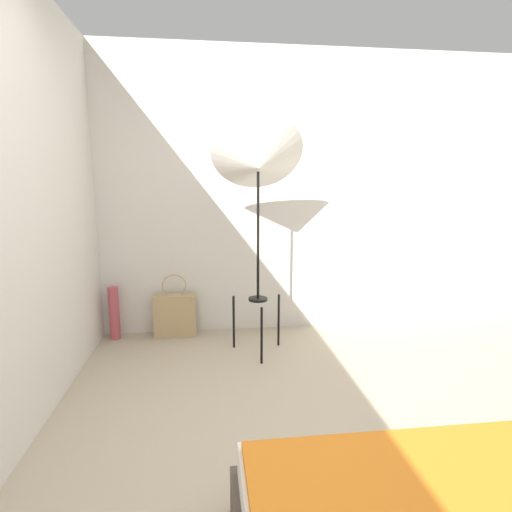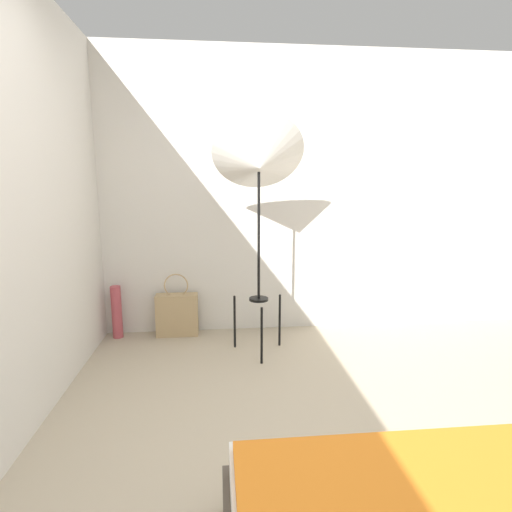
{
  "view_description": "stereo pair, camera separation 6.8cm",
  "coord_description": "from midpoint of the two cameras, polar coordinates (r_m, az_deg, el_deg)",
  "views": [
    {
      "loc": [
        -0.48,
        -1.4,
        1.41
      ],
      "look_at": [
        -0.13,
        1.51,
        0.87
      ],
      "focal_mm": 28.0,
      "sensor_mm": 36.0,
      "label": 1
    },
    {
      "loc": [
        -0.41,
        -1.4,
        1.41
      ],
      "look_at": [
        -0.13,
        1.51,
        0.87
      ],
      "focal_mm": 28.0,
      "sensor_mm": 36.0,
      "label": 2
    }
  ],
  "objects": [
    {
      "name": "tote_bag",
      "position": [
        3.81,
        -10.7,
        -8.15
      ],
      "size": [
        0.38,
        0.14,
        0.59
      ],
      "color": "tan",
      "rests_on": "ground_plane"
    },
    {
      "name": "wall_side_left",
      "position": [
        2.62,
        -29.33,
        6.8
      ],
      "size": [
        0.05,
        8.0,
        2.6
      ],
      "color": "silver",
      "rests_on": "ground_plane"
    },
    {
      "name": "photo_umbrella",
      "position": [
        3.18,
        1.04,
        13.25
      ],
      "size": [
        0.74,
        0.63,
        1.92
      ],
      "color": "black",
      "rests_on": "ground_plane"
    },
    {
      "name": "wall_back",
      "position": [
        3.76,
        1.23,
        8.82
      ],
      "size": [
        8.0,
        0.05,
        2.6
      ],
      "color": "silver",
      "rests_on": "ground_plane"
    },
    {
      "name": "paper_roll",
      "position": [
        3.88,
        -18.8,
        -7.59
      ],
      "size": [
        0.09,
        0.09,
        0.49
      ],
      "color": "#BC4C56",
      "rests_on": "ground_plane"
    }
  ]
}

